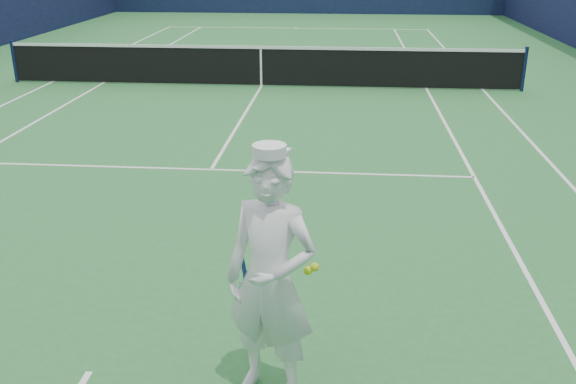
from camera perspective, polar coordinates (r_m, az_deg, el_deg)
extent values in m
plane|color=#2A6E33|center=(16.38, -2.39, 9.36)|extent=(80.00, 80.00, 0.00)
cube|color=white|center=(28.06, 0.74, 14.36)|extent=(11.03, 0.06, 0.01)
cube|color=white|center=(17.91, -20.30, 9.12)|extent=(0.06, 23.83, 0.01)
cube|color=white|center=(16.61, 16.97, 8.64)|extent=(0.06, 23.83, 0.01)
cube|color=white|center=(17.38, -16.15, 9.26)|extent=(0.06, 23.77, 0.01)
cube|color=white|center=(16.38, 12.23, 8.92)|extent=(0.06, 23.77, 0.01)
cube|color=white|center=(22.64, -0.31, 12.70)|extent=(8.23, 0.06, 0.01)
cube|color=white|center=(10.28, -6.85, 1.99)|extent=(8.23, 0.06, 0.01)
cube|color=white|center=(16.38, -2.39, 9.37)|extent=(0.06, 12.80, 0.01)
cube|color=white|center=(27.91, 0.72, 14.32)|extent=(0.06, 0.30, 0.01)
cube|color=white|center=(5.73, -17.80, -15.89)|extent=(0.06, 0.30, 0.01)
cylinder|color=#141E4C|center=(18.22, -23.16, 10.63)|extent=(0.09, 0.09, 1.07)
cylinder|color=#141E4C|center=(16.72, 20.26, 10.20)|extent=(0.09, 0.09, 1.07)
cube|color=black|center=(16.28, -2.41, 11.08)|extent=(12.79, 0.02, 0.92)
cube|color=white|center=(16.21, -2.44, 12.72)|extent=(12.79, 0.04, 0.07)
cube|color=white|center=(16.29, -2.41, 10.98)|extent=(0.05, 0.03, 0.94)
imported|color=white|center=(4.85, -1.54, -7.93)|extent=(0.86, 0.71, 2.01)
cylinder|color=white|center=(4.44, -1.67, 3.72)|extent=(0.24, 0.24, 0.08)
cube|color=white|center=(4.56, -0.93, 3.81)|extent=(0.20, 0.16, 0.02)
cylinder|color=navy|center=(5.01, -4.01, -6.43)|extent=(0.06, 0.10, 0.22)
cube|color=#1E59A2|center=(5.14, -3.87, -7.92)|extent=(0.03, 0.03, 0.14)
torus|color=#1E59A2|center=(5.29, -3.27, -9.58)|extent=(0.31, 0.20, 0.29)
cube|color=beige|center=(5.29, -3.27, -9.58)|extent=(0.21, 0.08, 0.30)
sphere|color=#CAE119|center=(4.78, 1.79, -6.99)|extent=(0.07, 0.07, 0.07)
sphere|color=#CAE119|center=(4.77, 2.39, -6.68)|extent=(0.07, 0.07, 0.07)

